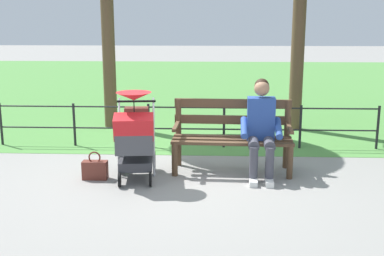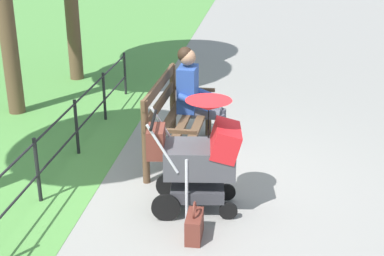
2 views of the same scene
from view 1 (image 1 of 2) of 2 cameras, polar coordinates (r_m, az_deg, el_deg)
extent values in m
plane|color=gray|center=(6.66, -1.32, -5.12)|extent=(60.00, 60.00, 0.00)
cube|color=#518E42|center=(15.27, 0.92, 5.11)|extent=(40.00, 16.00, 0.01)
cube|color=brown|center=(6.70, 4.71, -1.05)|extent=(1.60, 0.16, 0.04)
cube|color=brown|center=(6.53, 4.70, -1.43)|extent=(1.60, 0.16, 0.04)
cube|color=brown|center=(6.35, 4.70, -1.83)|extent=(1.60, 0.16, 0.04)
cube|color=brown|center=(6.75, 4.74, 0.96)|extent=(1.60, 0.09, 0.12)
cube|color=brown|center=(6.71, 4.78, 2.89)|extent=(1.60, 0.09, 0.12)
cylinder|color=brown|center=(6.44, 11.37, -3.92)|extent=(0.08, 0.08, 0.45)
cylinder|color=brown|center=(6.84, 11.01, -0.75)|extent=(0.08, 0.08, 0.95)
cube|color=brown|center=(6.53, 11.32, -0.01)|extent=(0.07, 0.56, 0.04)
cylinder|color=brown|center=(6.44, -2.04, -3.68)|extent=(0.08, 0.08, 0.45)
cylinder|color=brown|center=(6.83, -1.59, -0.53)|extent=(0.08, 0.08, 0.95)
cube|color=brown|center=(6.53, -1.86, 0.23)|extent=(0.07, 0.56, 0.04)
cylinder|color=#42424C|center=(6.34, 8.98, -1.79)|extent=(0.15, 0.40, 0.14)
cylinder|color=#42424C|center=(6.33, 7.18, -1.76)|extent=(0.15, 0.40, 0.14)
cylinder|color=#42424C|center=(6.21, 9.04, -4.35)|extent=(0.11, 0.11, 0.47)
cylinder|color=#42424C|center=(6.20, 7.19, -4.32)|extent=(0.11, 0.11, 0.47)
cube|color=silver|center=(6.20, 9.03, -6.33)|extent=(0.11, 0.22, 0.07)
cube|color=silver|center=(6.19, 7.17, -6.31)|extent=(0.11, 0.22, 0.07)
cube|color=#284793|center=(6.49, 8.05, 1.11)|extent=(0.37, 0.23, 0.56)
cylinder|color=#284793|center=(6.41, 10.04, -0.02)|extent=(0.11, 0.43, 0.23)
cylinder|color=#284793|center=(6.38, 6.11, 0.05)|extent=(0.11, 0.43, 0.23)
sphere|color=#A37556|center=(6.42, 8.16, 4.61)|extent=(0.20, 0.20, 0.20)
sphere|color=black|center=(6.44, 8.15, 4.91)|extent=(0.19, 0.19, 0.19)
cylinder|color=black|center=(6.66, -4.42, -3.91)|extent=(0.06, 0.28, 0.28)
cylinder|color=black|center=(6.68, -8.38, -3.94)|extent=(0.06, 0.28, 0.28)
cylinder|color=black|center=(6.10, -4.89, -5.98)|extent=(0.05, 0.18, 0.18)
cylinder|color=black|center=(6.13, -8.46, -6.00)|extent=(0.05, 0.18, 0.18)
cube|color=#38383D|center=(6.36, -6.56, -4.02)|extent=(0.47, 0.56, 0.12)
cylinder|color=silver|center=(6.42, -4.48, -2.84)|extent=(0.03, 0.03, 0.65)
cylinder|color=silver|center=(6.44, -8.58, -2.88)|extent=(0.03, 0.03, 0.65)
cube|color=#47474C|center=(6.25, -6.65, -1.17)|extent=(0.53, 0.72, 0.28)
cube|color=red|center=(5.97, -6.82, 0.13)|extent=(0.51, 0.35, 0.33)
cylinder|color=black|center=(6.60, -6.53, 3.12)|extent=(0.52, 0.08, 0.03)
cylinder|color=silver|center=(6.53, -4.51, 1.28)|extent=(0.06, 0.30, 0.49)
cylinder|color=silver|center=(6.56, -8.54, 1.22)|extent=(0.06, 0.30, 0.49)
cone|color=red|center=(6.06, -6.82, 3.69)|extent=(0.48, 0.48, 0.10)
cylinder|color=black|center=(6.09, -6.78, 2.02)|extent=(0.01, 0.01, 0.30)
cube|color=brown|center=(6.62, -6.49, 1.22)|extent=(0.33, 0.19, 0.28)
cube|color=brown|center=(6.46, -11.26, -4.84)|extent=(0.32, 0.14, 0.24)
torus|color=brown|center=(6.41, -11.32, -3.39)|extent=(0.16, 0.02, 0.16)
cylinder|color=black|center=(8.23, 20.88, 0.04)|extent=(0.04, 0.04, 0.70)
cylinder|color=black|center=(7.94, 12.54, 0.12)|extent=(0.04, 0.04, 0.70)
cylinder|color=black|center=(7.82, 3.76, 0.22)|extent=(0.04, 0.04, 0.70)
cylinder|color=black|center=(7.88, -5.09, 0.30)|extent=(0.04, 0.04, 0.70)
cylinder|color=black|center=(8.13, -13.58, 0.38)|extent=(0.04, 0.04, 0.70)
cylinder|color=black|center=(8.55, -21.41, 0.44)|extent=(0.04, 0.04, 0.70)
cylinder|color=black|center=(7.77, -0.69, 2.42)|extent=(6.06, 0.02, 0.02)
cylinder|color=black|center=(7.84, -0.68, -0.10)|extent=(6.06, 0.02, 0.02)
cylinder|color=brown|center=(9.16, 12.32, 10.43)|extent=(0.24, 0.24, 3.43)
cylinder|color=brown|center=(9.31, -9.78, 10.66)|extent=(0.24, 0.24, 3.46)
camera|label=2|loc=(7.94, -45.37, 14.07)|focal=50.67mm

